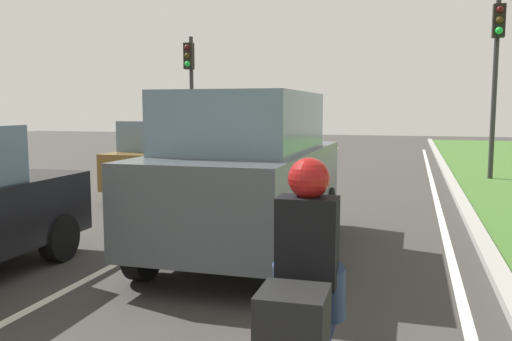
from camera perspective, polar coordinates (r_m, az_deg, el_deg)
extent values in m
plane|color=#383533|center=(12.72, 2.18, -2.74)|extent=(60.00, 60.00, 0.00)
cube|color=silver|center=(12.90, -0.84, -2.59)|extent=(0.12, 32.00, 0.01)
cube|color=silver|center=(12.36, 18.62, -3.34)|extent=(0.12, 32.00, 0.01)
cube|color=#9E9B93|center=(12.39, 20.94, -3.15)|extent=(0.24, 48.00, 0.12)
cube|color=#474C51|center=(7.67, -0.76, -1.90)|extent=(1.91, 4.50, 1.10)
cube|color=slate|center=(7.44, -1.11, 5.19)|extent=(1.71, 2.70, 0.80)
cylinder|color=black|center=(9.46, -3.15, -3.66)|extent=(0.22, 0.76, 0.76)
cylinder|color=black|center=(9.05, 7.40, -4.18)|extent=(0.22, 0.76, 0.76)
cylinder|color=black|center=(6.71, -11.85, -8.06)|extent=(0.22, 0.76, 0.76)
cylinder|color=black|center=(6.12, 2.99, -9.38)|extent=(0.22, 0.76, 0.76)
cylinder|color=black|center=(7.81, -20.05, -6.70)|extent=(0.23, 0.64, 0.64)
cube|color=brown|center=(13.03, -8.93, 0.51)|extent=(1.71, 3.73, 0.80)
cube|color=slate|center=(12.75, -9.48, 3.71)|extent=(1.51, 1.93, 0.68)
cylinder|color=black|center=(14.53, -9.39, -0.46)|extent=(0.23, 0.60, 0.60)
cylinder|color=black|center=(13.92, -3.83, -0.69)|extent=(0.23, 0.60, 0.60)
cylinder|color=black|center=(12.35, -14.62, -1.83)|extent=(0.23, 0.60, 0.60)
cylinder|color=black|center=(11.63, -8.28, -2.19)|extent=(0.23, 0.60, 0.60)
cube|color=#0C143F|center=(3.87, 5.50, -15.94)|extent=(0.31, 1.41, 0.36)
ellipsoid|color=#0C143F|center=(4.12, 6.35, -11.28)|extent=(0.29, 0.51, 0.24)
cube|color=black|center=(3.27, 3.93, -15.19)|extent=(0.41, 0.41, 0.32)
cylinder|color=black|center=(4.62, 6.93, -15.88)|extent=(0.11, 0.60, 0.60)
cube|color=black|center=(3.64, 5.46, -7.47)|extent=(0.41, 0.27, 0.60)
sphere|color=maroon|center=(3.59, 5.61, -0.84)|extent=(0.28, 0.28, 0.28)
cylinder|color=navy|center=(3.89, 3.16, -12.36)|extent=(0.17, 0.30, 0.45)
cylinder|color=navy|center=(3.84, 8.26, -12.68)|extent=(0.17, 0.30, 0.45)
cylinder|color=#2D2D2D|center=(16.77, 23.88, 7.81)|extent=(0.14, 0.14, 5.16)
cube|color=black|center=(16.74, 24.28, 14.22)|extent=(0.32, 0.24, 0.90)
sphere|color=#3F0F0F|center=(16.65, 24.39, 15.24)|extent=(0.20, 0.20, 0.20)
sphere|color=#382B0C|center=(16.61, 24.35, 14.28)|extent=(0.20, 0.20, 0.20)
sphere|color=green|center=(16.57, 24.30, 13.33)|extent=(0.20, 0.20, 0.20)
cylinder|color=#2D2D2D|center=(19.34, -6.81, 7.17)|extent=(0.14, 0.14, 4.54)
cube|color=black|center=(19.24, -7.11, 11.91)|extent=(0.32, 0.24, 0.90)
sphere|color=#3F0F0F|center=(19.15, -7.28, 12.78)|extent=(0.20, 0.20, 0.20)
sphere|color=#382B0C|center=(19.12, -7.27, 11.95)|extent=(0.20, 0.20, 0.20)
sphere|color=green|center=(19.09, -7.25, 11.11)|extent=(0.20, 0.20, 0.20)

